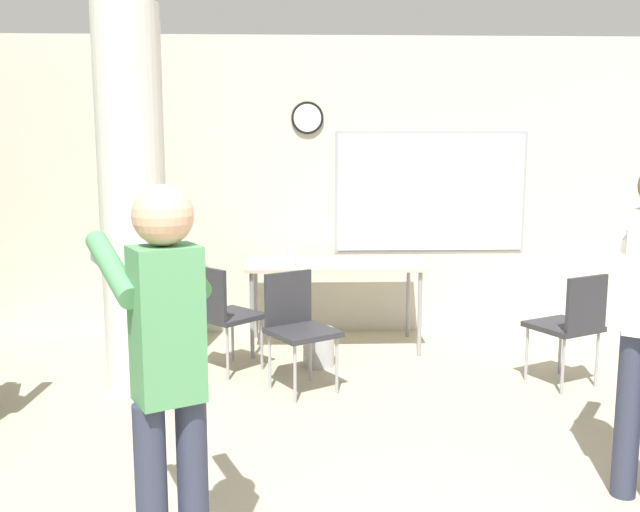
{
  "coord_description": "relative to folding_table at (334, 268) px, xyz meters",
  "views": [
    {
      "loc": [
        -0.16,
        -1.77,
        1.83
      ],
      "look_at": [
        -0.0,
        2.66,
        1.12
      ],
      "focal_mm": 40.0,
      "sensor_mm": 36.0,
      "label": 1
    }
  ],
  "objects": [
    {
      "name": "chair_table_left",
      "position": [
        -0.93,
        -0.68,
        -0.21
      ],
      "size": [
        0.62,
        0.62,
        0.87
      ],
      "color": "#2D2D33",
      "rests_on": "ground_plane"
    },
    {
      "name": "folding_table",
      "position": [
        0.0,
        0.0,
        0.0
      ],
      "size": [
        1.55,
        0.75,
        0.78
      ],
      "color": "beige",
      "rests_on": "ground_plane"
    },
    {
      "name": "support_pillar",
      "position": [
        -1.54,
        -0.94,
        0.68
      ],
      "size": [
        0.48,
        0.48,
        2.8
      ],
      "color": "silver",
      "rests_on": "ground_plane"
    },
    {
      "name": "wall_back",
      "position": [
        -0.17,
        0.61,
        0.68
      ],
      "size": [
        8.0,
        0.15,
        2.8
      ],
      "color": "beige",
      "rests_on": "ground_plane"
    },
    {
      "name": "chair_table_front",
      "position": [
        -0.33,
        -1.09,
        -0.21
      ],
      "size": [
        0.6,
        0.6,
        0.87
      ],
      "color": "#2D2D33",
      "rests_on": "ground_plane"
    },
    {
      "name": "bottle_on_table",
      "position": [
        -0.38,
        -0.17,
        0.14
      ],
      "size": [
        0.07,
        0.07,
        0.23
      ],
      "color": "silver",
      "rests_on": "folding_table"
    },
    {
      "name": "chair_mid_room",
      "position": [
        1.71,
        -1.12,
        -0.21
      ],
      "size": [
        0.59,
        0.59,
        0.87
      ],
      "color": "#2D2D33",
      "rests_on": "ground_plane"
    },
    {
      "name": "waste_bin",
      "position": [
        -0.16,
        -0.54,
        -0.57
      ],
      "size": [
        0.26,
        0.26,
        0.32
      ],
      "color": "#B2B2B7",
      "rests_on": "ground_plane"
    },
    {
      "name": "person_playing_front",
      "position": [
        -0.85,
        -3.56,
        0.26
      ],
      "size": [
        0.57,
        0.68,
        1.68
      ],
      "color": "#2D3347",
      "rests_on": "ground_plane"
    }
  ]
}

